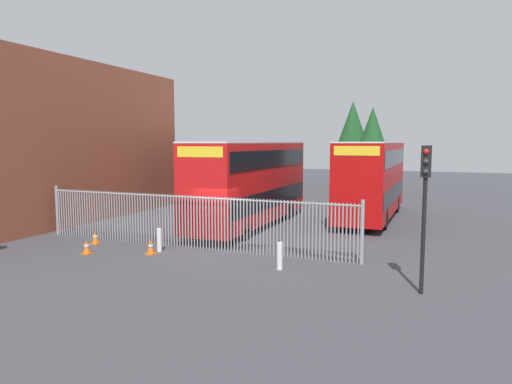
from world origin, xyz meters
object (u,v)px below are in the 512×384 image
double_decker_bus_behind_fence_right (234,171)px  bollard_near_left (159,240)px  traffic_cone_mid_forecourt (87,247)px  traffic_light_kerbside (425,192)px  bollard_center_front (280,256)px  traffic_cone_near_kerb (151,247)px  traffic_cone_by_gate (95,237)px  double_decker_bus_near_gate (251,180)px  double_decker_bus_behind_fence_left (372,177)px

double_decker_bus_behind_fence_right → bollard_near_left: bearing=-77.1°
traffic_cone_mid_forecourt → traffic_light_kerbside: 12.76m
bollard_center_front → traffic_cone_near_kerb: (-5.44, 0.17, -0.19)m
traffic_cone_by_gate → traffic_light_kerbside: traffic_light_kerbside is taller
bollard_near_left → double_decker_bus_near_gate: bearing=80.0°
traffic_light_kerbside → traffic_cone_near_kerb: bearing=174.1°
double_decker_bus_near_gate → traffic_light_kerbside: double_decker_bus_near_gate is taller
traffic_cone_mid_forecourt → traffic_light_kerbside: traffic_light_kerbside is taller
double_decker_bus_near_gate → double_decker_bus_behind_fence_left: bearing=41.8°
double_decker_bus_near_gate → traffic_light_kerbside: size_ratio=2.51×
double_decker_bus_near_gate → bollard_center_front: double_decker_bus_near_gate is taller
bollard_near_left → traffic_cone_mid_forecourt: size_ratio=1.61×
traffic_cone_near_kerb → traffic_cone_by_gate: bearing=169.3°
double_decker_bus_near_gate → traffic_cone_near_kerb: (-1.26, -7.18, -2.13)m
traffic_light_kerbside → double_decker_bus_behind_fence_left: bearing=104.2°
double_decker_bus_near_gate → traffic_cone_mid_forecourt: 9.13m
bollard_near_left → traffic_light_kerbside: traffic_light_kerbside is taller
bollard_center_front → traffic_cone_by_gate: 8.78m
double_decker_bus_behind_fence_left → bollard_near_left: bearing=-120.0°
double_decker_bus_near_gate → double_decker_bus_behind_fence_right: 8.47m
bollard_near_left → traffic_cone_near_kerb: bollard_near_left is taller
bollard_near_left → traffic_cone_mid_forecourt: (-2.43, -1.42, -0.19)m
double_decker_bus_behind_fence_right → traffic_cone_near_kerb: double_decker_bus_behind_fence_right is taller
bollard_near_left → traffic_cone_near_kerb: bearing=-98.4°
double_decker_bus_near_gate → double_decker_bus_behind_fence_right: (-4.37, 7.26, 0.00)m
bollard_near_left → traffic_cone_by_gate: bearing=177.8°
double_decker_bus_behind_fence_left → bollard_near_left: 13.56m
double_decker_bus_behind_fence_left → traffic_cone_by_gate: double_decker_bus_behind_fence_left is taller
bollard_near_left → traffic_cone_by_gate: bollard_near_left is taller
bollard_near_left → traffic_cone_near_kerb: 0.54m
double_decker_bus_behind_fence_left → traffic_light_kerbside: double_decker_bus_behind_fence_left is taller
bollard_near_left → double_decker_bus_behind_fence_right: bearing=102.9°
double_decker_bus_behind_fence_right → bollard_near_left: double_decker_bus_behind_fence_right is taller
double_decker_bus_near_gate → bollard_near_left: bearing=-100.0°
double_decker_bus_near_gate → double_decker_bus_behind_fence_left: size_ratio=1.00×
double_decker_bus_behind_fence_left → traffic_cone_by_gate: 15.44m
bollard_center_front → traffic_light_kerbside: size_ratio=0.22×
double_decker_bus_behind_fence_left → traffic_cone_mid_forecourt: double_decker_bus_behind_fence_left is taller
double_decker_bus_behind_fence_right → traffic_light_kerbside: (13.22, -15.49, 0.56)m
bollard_center_front → traffic_cone_near_kerb: bollard_center_front is taller
double_decker_bus_behind_fence_left → bollard_center_front: bearing=-96.2°
bollard_center_front → traffic_cone_by_gate: bearing=174.8°
double_decker_bus_near_gate → bollard_center_front: (4.19, -7.35, -1.95)m
double_decker_bus_near_gate → bollard_center_front: bearing=-60.4°
double_decker_bus_behind_fence_right → traffic_cone_mid_forecourt: 15.53m
bollard_near_left → traffic_light_kerbside: bearing=-8.8°
traffic_light_kerbside → traffic_cone_by_gate: bearing=172.9°
double_decker_bus_behind_fence_right → traffic_light_kerbside: size_ratio=2.51×
traffic_cone_mid_forecourt → traffic_cone_near_kerb: same height
double_decker_bus_near_gate → traffic_cone_by_gate: bearing=-124.8°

